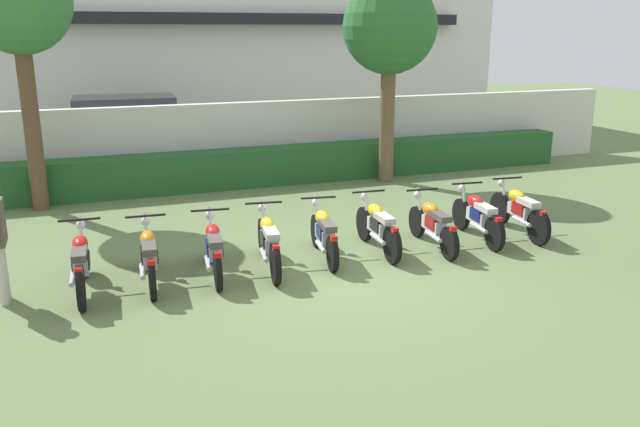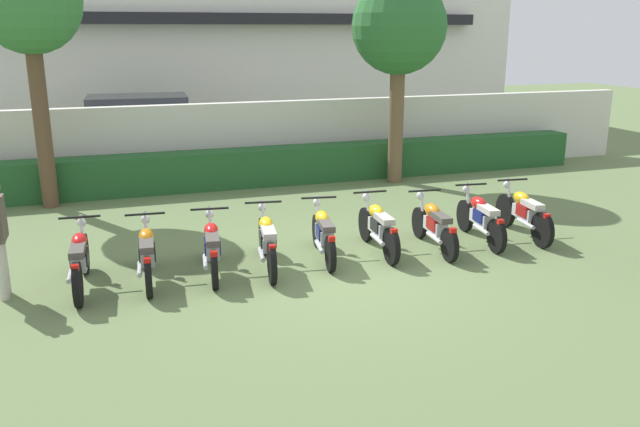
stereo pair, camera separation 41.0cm
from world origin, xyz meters
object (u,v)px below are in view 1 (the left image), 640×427
Objects in this scene: parked_car at (132,131)px; motorcycle_in_row_6 at (433,223)px; motorcycle_in_row_2 at (214,248)px; motorcycle_in_row_8 at (519,210)px; motorcycle_in_row_1 at (149,256)px; motorcycle_in_row_5 at (378,226)px; motorcycle_in_row_0 at (81,262)px; motorcycle_in_row_3 at (269,241)px; motorcycle_in_row_7 at (478,216)px; tree_near_inspector at (18,6)px; tree_far_side at (390,29)px; motorcycle_in_row_4 at (324,233)px.

parked_car reaches higher than motorcycle_in_row_6.
motorcycle_in_row_8 is at bearing -81.78° from motorcycle_in_row_2.
motorcycle_in_row_8 reaches higher than motorcycle_in_row_1.
parked_car is 2.35× the size of motorcycle_in_row_8.
parked_car is 9.92m from motorcycle_in_row_5.
motorcycle_in_row_6 is at bearing -86.08° from motorcycle_in_row_1.
motorcycle_in_row_0 is 7.63m from motorcycle_in_row_8.
motorcycle_in_row_1 is 1.84m from motorcycle_in_row_3.
motorcycle_in_row_5 is at bearing 86.27° from motorcycle_in_row_6.
motorcycle_in_row_3 is (1.84, 0.00, 0.01)m from motorcycle_in_row_1.
motorcycle_in_row_7 is at bearing -84.94° from motorcycle_in_row_1.
parked_car is at bearing 62.25° from tree_near_inspector.
motorcycle_in_row_6 is at bearing -83.16° from motorcycle_in_row_2.
motorcycle_in_row_6 is at bearing -86.78° from motorcycle_in_row_0.
motorcycle_in_row_6 is at bearing -107.33° from tree_far_side.
parked_car is 2.53× the size of motorcycle_in_row_4.
tree_near_inspector reaches higher than motorcycle_in_row_0.
tree_far_side is 2.48× the size of motorcycle_in_row_8.
parked_car reaches higher than motorcycle_in_row_1.
motorcycle_in_row_0 reaches higher than motorcycle_in_row_4.
motorcycle_in_row_6 is at bearing -81.85° from motorcycle_in_row_3.
motorcycle_in_row_3 reaches higher than motorcycle_in_row_4.
tree_far_side is 6.80m from motorcycle_in_row_4.
parked_car is at bearing -0.26° from motorcycle_in_row_1.
motorcycle_in_row_5 is at bearing -77.26° from motorcycle_in_row_3.
tree_near_inspector is at bearing 42.20° from motorcycle_in_row_3.
motorcycle_in_row_5 is (0.98, 0.01, 0.01)m from motorcycle_in_row_4.
motorcycle_in_row_2 is 0.96× the size of motorcycle_in_row_5.
motorcycle_in_row_7 is at bearing 96.73° from motorcycle_in_row_8.
motorcycle_in_row_8 is at bearing -80.68° from motorcycle_in_row_6.
motorcycle_in_row_7 reaches higher than motorcycle_in_row_1.
motorcycle_in_row_3 is at bearing 97.50° from motorcycle_in_row_8.
motorcycle_in_row_1 is 0.93× the size of motorcycle_in_row_8.
tree_near_inspector is 2.67× the size of motorcycle_in_row_3.
motorcycle_in_row_3 is at bearing -55.80° from tree_near_inspector.
motorcycle_in_row_1 is at bearing -141.78° from tree_far_side.
motorcycle_in_row_2 is (1.92, 0.01, -0.02)m from motorcycle_in_row_0.
motorcycle_in_row_1 is 4.79m from motorcycle_in_row_6.
motorcycle_in_row_5 is at bearing -42.27° from tree_near_inspector.
motorcycle_in_row_0 is 4.77m from motorcycle_in_row_5.
motorcycle_in_row_5 is at bearing -117.65° from tree_far_side.
motorcycle_in_row_0 reaches higher than motorcycle_in_row_6.
parked_car is 5.92m from tree_near_inspector.
tree_far_side is 2.48× the size of motorcycle_in_row_3.
motorcycle_in_row_4 is (-3.52, -4.84, -3.23)m from tree_far_side.
tree_far_side is 2.48× the size of motorcycle_in_row_0.
tree_near_inspector reaches higher than motorcycle_in_row_5.
motorcycle_in_row_1 is (0.95, -0.01, -0.01)m from motorcycle_in_row_0.
motorcycle_in_row_8 is at bearing -80.37° from motorcycle_in_row_3.
motorcycle_in_row_5 is (-2.53, -4.84, -3.22)m from tree_far_side.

